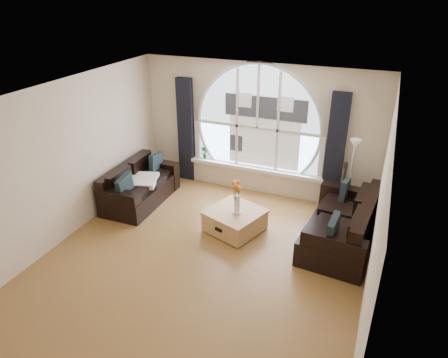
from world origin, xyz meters
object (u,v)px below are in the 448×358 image
floor_lamp (350,180)px  potted_plant (204,153)px  guitar (343,186)px  sofa_left (140,184)px  sofa_right (340,223)px  coffee_chest (235,220)px  vase_flowers (237,193)px

floor_lamp → potted_plant: floor_lamp is taller
guitar → potted_plant: (-3.03, 0.16, 0.16)m
floor_lamp → potted_plant: (-3.15, 0.46, -0.11)m
sofa_left → sofa_right: 3.96m
floor_lamp → sofa_left: bearing=-167.3°
sofa_left → guitar: (3.84, 1.20, 0.13)m
sofa_right → potted_plant: size_ratio=6.93×
sofa_right → coffee_chest: (-1.80, -0.29, -0.18)m
guitar → floor_lamp: bearing=-61.3°
coffee_chest → vase_flowers: bearing=-22.8°
floor_lamp → guitar: (-0.12, 0.31, -0.27)m
guitar → potted_plant: guitar is taller
guitar → vase_flowers: bearing=-129.3°
guitar → potted_plant: 3.04m
coffee_chest → vase_flowers: 0.57m
guitar → sofa_right: bearing=-77.0°
vase_flowers → guitar: size_ratio=0.66×
sofa_left → sofa_right: sofa_right is taller
coffee_chest → guitar: (1.68, 1.49, 0.31)m
coffee_chest → guitar: guitar is taller
vase_flowers → guitar: vase_flowers is taller
sofa_right → potted_plant: sofa_right is taller
vase_flowers → sofa_right: bearing=10.8°
sofa_right → guitar: 1.21m
vase_flowers → sofa_left: bearing=171.4°
coffee_chest → floor_lamp: 2.23m
vase_flowers → floor_lamp: size_ratio=0.44×
vase_flowers → potted_plant: (-1.40, 1.69, -0.10)m
sofa_left → sofa_right: bearing=-1.0°
coffee_chest → potted_plant: bearing=148.5°
sofa_right → vase_flowers: 1.82m
floor_lamp → potted_plant: 3.18m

